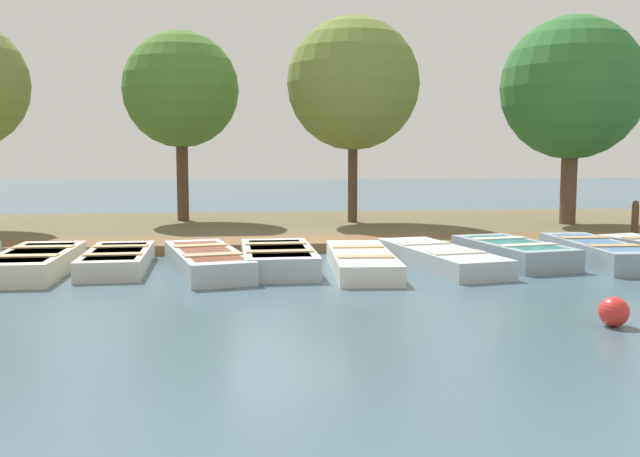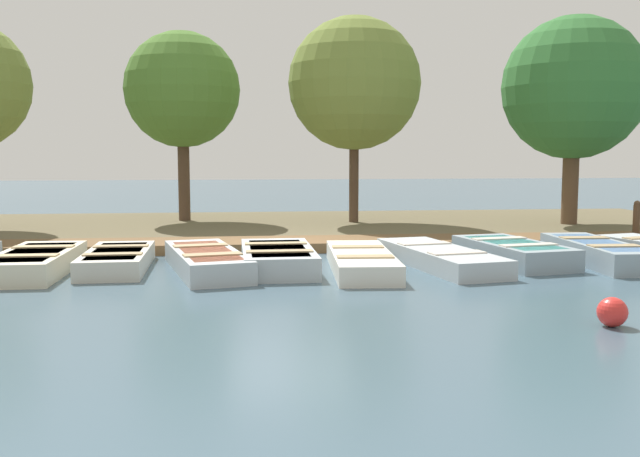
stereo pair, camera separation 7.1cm
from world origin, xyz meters
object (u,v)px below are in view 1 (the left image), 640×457
Objects in this scene: buoy at (614,312)px; rowboat_2 at (117,260)px; park_tree_right at (572,89)px; rowboat_5 at (361,261)px; rowboat_1 at (35,262)px; rowboat_4 at (278,258)px; rowboat_3 at (207,260)px; rowboat_6 at (440,257)px; rowboat_8 at (598,252)px; park_tree_left at (181,90)px; mooring_post_far at (635,222)px; rowboat_7 at (513,252)px; park_tree_center at (353,84)px.

rowboat_2 is at bearing -126.86° from buoy.
park_tree_right is at bearing 114.37° from rowboat_2.
park_tree_right reaches higher than rowboat_5.
rowboat_1 is 4.19m from rowboat_4.
rowboat_3 is 0.93× the size of rowboat_6.
park_tree_left is (-7.80, -8.29, 3.59)m from rowboat_8.
rowboat_3 reaches higher than rowboat_6.
buoy is (4.34, 2.32, 0.00)m from rowboat_5.
mooring_post_far is at bearing 3.91° from park_tree_right.
rowboat_4 is 0.76× the size of rowboat_6.
rowboat_5 is at bearing -83.81° from rowboat_8.
rowboat_7 is at bearing 92.36° from rowboat_4.
buoy is (4.63, 3.79, -0.03)m from rowboat_4.
rowboat_6 is 1.50m from rowboat_7.
rowboat_7 reaches higher than rowboat_3.
rowboat_8 reaches higher than rowboat_3.
rowboat_7 is 0.89× the size of rowboat_8.
rowboat_8 reaches higher than rowboat_6.
rowboat_7 reaches higher than rowboat_1.
rowboat_5 is 1.18× the size of rowboat_7.
park_tree_center reaches higher than buoy.
rowboat_7 is (-0.22, 1.48, 0.04)m from rowboat_6.
rowboat_6 is 8.52m from park_tree_right.
park_tree_right is at bearing 157.02° from buoy.
rowboat_8 is at bearing 154.19° from buoy.
rowboat_4 is 5.98m from buoy.
rowboat_3 is at bearing -73.52° from mooring_post_far.
rowboat_6 is (-0.30, 1.51, 0.00)m from rowboat_5.
mooring_post_far is (-2.77, 8.38, 0.29)m from rowboat_4.
rowboat_2 is 1.65m from rowboat_3.
rowboat_8 reaches higher than rowboat_4.
rowboat_6 is 4.72m from buoy.
rowboat_6 is 1.13× the size of rowboat_8.
rowboat_8 reaches higher than buoy.
rowboat_4 is 2.97m from rowboat_6.
rowboat_2 is 7.76× the size of buoy.
park_tree_center is at bearing 159.56° from rowboat_4.
rowboat_3 is 5.72m from rowboat_7.
rowboat_5 is 4.61m from rowboat_8.
rowboat_4 is at bearing 81.39° from rowboat_2.
rowboat_4 reaches higher than rowboat_3.
rowboat_1 is 0.92× the size of rowboat_8.
rowboat_6 is at bearing 104.99° from rowboat_5.
rowboat_3 is (0.43, 1.60, 0.02)m from rowboat_2.
park_tree_center is (-6.52, 5.32, 3.75)m from rowboat_2.
rowboat_6 is (0.33, 5.83, -0.00)m from rowboat_2.
rowboat_5 is 0.59× the size of park_tree_center.
rowboat_5 is (0.33, 5.66, -0.03)m from rowboat_1.
rowboat_7 reaches higher than buoy.
rowboat_3 is at bearing -132.05° from buoy.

